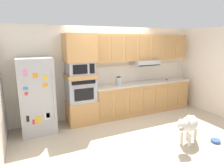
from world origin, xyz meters
name	(u,v)px	position (x,y,z in m)	size (l,w,h in m)	color
ground_plane	(128,126)	(0.00, 0.00, 0.00)	(9.60, 9.60, 0.00)	beige
back_kitchen_wall	(109,71)	(0.00, 1.11, 1.25)	(6.20, 0.12, 2.50)	silver
side_panel_right	(210,71)	(2.80, 0.00, 1.25)	(0.12, 7.10, 2.50)	white
refrigerator	(37,96)	(-2.04, 0.68, 0.88)	(0.76, 0.73, 1.76)	#ADADB2
oven_base_cabinet	(82,111)	(-0.97, 0.75, 0.30)	(0.74, 0.62, 0.60)	tan
built_in_oven	(81,89)	(-0.97, 0.75, 0.90)	(0.70, 0.62, 0.60)	#A8AAAF
appliance_mid_shelf	(80,76)	(-0.97, 0.75, 1.25)	(0.74, 0.62, 0.10)	tan
microwave	(80,68)	(-0.97, 0.75, 1.46)	(0.64, 0.54, 0.32)	#A8AAAF
appliance_upper_cabinet	(79,48)	(-0.97, 0.75, 1.96)	(0.74, 0.62, 0.68)	tan
lower_cabinet_run	(142,98)	(0.92, 0.75, 0.44)	(3.05, 0.63, 0.88)	tan
countertop_slab	(143,83)	(0.92, 0.75, 0.90)	(3.09, 0.64, 0.04)	#BCB2A3
backsplash_panel	(138,72)	(0.92, 1.04, 1.17)	(3.09, 0.02, 0.50)	white
upper_cabinet_with_hood	(142,48)	(0.93, 0.87, 1.90)	(3.05, 0.48, 0.88)	tan
screwdriver	(167,79)	(1.78, 0.71, 0.93)	(0.14, 0.13, 0.03)	red
electric_kettle	(119,81)	(0.10, 0.70, 1.03)	(0.17, 0.17, 0.24)	#A8AAAF
dog	(188,125)	(0.70, -1.29, 0.44)	(0.91, 0.53, 0.67)	beige
dog_food_bowl	(216,141)	(1.32, -1.49, 0.03)	(0.20, 0.20, 0.06)	#3359A5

